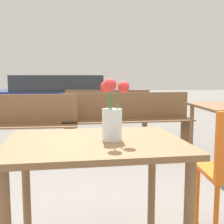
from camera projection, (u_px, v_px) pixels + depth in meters
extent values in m
cube|color=brown|center=(95.00, 143.00, 1.49)|extent=(0.95, 0.73, 0.03)
cylinder|color=brown|center=(26.00, 194.00, 1.76)|extent=(0.05, 0.05, 0.73)
cylinder|color=brown|center=(152.00, 186.00, 1.88)|extent=(0.05, 0.05, 0.73)
cylinder|color=silver|center=(112.00, 125.00, 1.48)|extent=(0.11, 0.11, 0.17)
cylinder|color=silver|center=(112.00, 131.00, 1.48)|extent=(0.09, 0.09, 0.09)
cylinder|color=#337038|center=(117.00, 115.00, 1.47)|extent=(0.01, 0.01, 0.26)
sphere|color=red|center=(124.00, 87.00, 1.45)|extent=(0.06, 0.06, 0.06)
cylinder|color=#337038|center=(109.00, 114.00, 1.49)|extent=(0.01, 0.01, 0.25)
sphere|color=red|center=(106.00, 87.00, 1.49)|extent=(0.06, 0.06, 0.06)
cylinder|color=#337038|center=(111.00, 114.00, 1.45)|extent=(0.01, 0.01, 0.26)
sphere|color=red|center=(110.00, 85.00, 1.40)|extent=(0.07, 0.07, 0.07)
cylinder|color=orange|center=(197.00, 195.00, 2.08)|extent=(0.03, 0.03, 0.44)
cylinder|color=orange|center=(216.00, 218.00, 1.74)|extent=(0.03, 0.03, 0.44)
cube|color=brown|center=(14.00, 126.00, 3.71)|extent=(1.68, 0.40, 0.02)
cube|color=brown|center=(16.00, 109.00, 3.84)|extent=(1.67, 0.07, 0.40)
cube|color=brown|center=(73.00, 141.00, 3.82)|extent=(0.07, 0.33, 0.43)
cube|color=brown|center=(129.00, 121.00, 4.17)|extent=(1.98, 0.44, 0.02)
cube|color=brown|center=(127.00, 105.00, 4.30)|extent=(1.97, 0.12, 0.40)
cube|color=brown|center=(187.00, 133.00, 4.36)|extent=(0.07, 0.33, 0.43)
cube|color=brown|center=(66.00, 138.00, 4.04)|extent=(0.07, 0.33, 0.43)
cube|color=brown|center=(107.00, 111.00, 5.25)|extent=(1.55, 0.55, 0.02)
cube|color=brown|center=(107.00, 101.00, 5.07)|extent=(1.51, 0.23, 0.40)
cube|color=brown|center=(70.00, 123.00, 5.28)|extent=(0.10, 0.33, 0.43)
cube|color=brown|center=(145.00, 123.00, 5.29)|extent=(0.10, 0.33, 0.43)
cylinder|color=brown|center=(217.00, 147.00, 2.91)|extent=(0.05, 0.05, 0.73)
cylinder|color=brown|center=(191.00, 133.00, 3.66)|extent=(0.05, 0.05, 0.73)
cube|color=navy|center=(58.00, 100.00, 8.02)|extent=(4.47, 1.75, 0.56)
cube|color=#2D333D|center=(58.00, 83.00, 7.95)|extent=(2.48, 1.56, 0.42)
cylinder|color=black|center=(2.00, 108.00, 7.06)|extent=(0.61, 0.20, 0.60)
cylinder|color=black|center=(13.00, 103.00, 8.55)|extent=(0.61, 0.20, 0.60)
cylinder|color=black|center=(109.00, 106.00, 7.51)|extent=(0.61, 0.20, 0.60)
cylinder|color=black|center=(102.00, 101.00, 9.00)|extent=(0.61, 0.20, 0.60)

